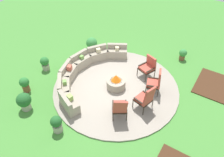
% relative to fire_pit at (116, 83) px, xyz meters
% --- Properties ---
extents(ground_plane, '(24.00, 24.00, 0.00)m').
position_rel_fire_pit_xyz_m(ground_plane, '(0.00, 0.00, -0.31)').
color(ground_plane, '#478C38').
extents(patio_circle, '(5.36, 5.36, 0.06)m').
position_rel_fire_pit_xyz_m(patio_circle, '(0.00, 0.00, -0.28)').
color(patio_circle, '#9E9384').
rests_on(patio_circle, ground_plane).
extents(mulch_bed_right, '(1.87, 1.42, 0.04)m').
position_rel_fire_pit_xyz_m(mulch_bed_right, '(2.41, -3.53, -0.29)').
color(mulch_bed_right, '#472B19').
rests_on(mulch_bed_right, ground_plane).
extents(fire_pit, '(0.80, 0.80, 0.67)m').
position_rel_fire_pit_xyz_m(fire_pit, '(0.00, 0.00, 0.00)').
color(fire_pit, '#9E937F').
rests_on(fire_pit, patio_circle).
extents(curved_stone_bench, '(4.67, 2.08, 0.70)m').
position_rel_fire_pit_xyz_m(curved_stone_bench, '(-0.09, 1.61, 0.04)').
color(curved_stone_bench, '#9E937F').
rests_on(curved_stone_bench, patio_circle).
extents(lounge_chair_front_left, '(0.80, 0.80, 1.06)m').
position_rel_fire_pit_xyz_m(lounge_chair_front_left, '(-1.31, -0.95, 0.29)').
color(lounge_chair_front_left, '#2D2319').
rests_on(lounge_chair_front_left, patio_circle).
extents(lounge_chair_front_right, '(0.73, 0.71, 1.17)m').
position_rel_fire_pit_xyz_m(lounge_chair_front_right, '(-0.44, -1.56, 0.32)').
color(lounge_chair_front_right, '#2D2319').
rests_on(lounge_chair_front_right, patio_circle).
extents(lounge_chair_back_left, '(0.72, 0.71, 1.15)m').
position_rel_fire_pit_xyz_m(lounge_chair_back_left, '(0.60, -1.50, 0.32)').
color(lounge_chair_back_left, '#2D2319').
rests_on(lounge_chair_back_left, patio_circle).
extents(lounge_chair_back_right, '(0.76, 0.76, 1.00)m').
position_rel_fire_pit_xyz_m(lounge_chair_back_right, '(1.40, -0.81, 0.28)').
color(lounge_chair_back_right, '#2D2319').
rests_on(lounge_chair_back_right, patio_circle).
extents(potted_plant_0, '(0.41, 0.41, 0.67)m').
position_rel_fire_pit_xyz_m(potted_plant_0, '(-0.66, 3.47, 0.05)').
color(potted_plant_0, '#A89E8E').
rests_on(potted_plant_0, ground_plane).
extents(potted_plant_1, '(0.56, 0.56, 0.77)m').
position_rel_fire_pit_xyz_m(potted_plant_1, '(-2.86, 2.36, 0.11)').
color(potted_plant_1, '#A89E8E').
rests_on(potted_plant_1, ground_plane).
extents(potted_plant_2, '(0.38, 0.38, 0.58)m').
position_rel_fire_pit_xyz_m(potted_plant_2, '(3.51, -1.72, 0.01)').
color(potted_plant_2, brown).
rests_on(potted_plant_2, ground_plane).
extents(potted_plant_3, '(0.57, 0.57, 0.76)m').
position_rel_fire_pit_xyz_m(potted_plant_3, '(1.74, 2.52, 0.09)').
color(potted_plant_3, '#A89E8E').
rests_on(potted_plant_3, ground_plane).
extents(potted_plant_4, '(0.41, 0.41, 0.70)m').
position_rel_fire_pit_xyz_m(potted_plant_4, '(-2.17, 3.12, 0.08)').
color(potted_plant_4, brown).
rests_on(potted_plant_4, ground_plane).
extents(potted_plant_5, '(0.41, 0.41, 0.71)m').
position_rel_fire_pit_xyz_m(potted_plant_5, '(-2.97, 0.62, 0.07)').
color(potted_plant_5, '#A89E8E').
rests_on(potted_plant_5, ground_plane).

